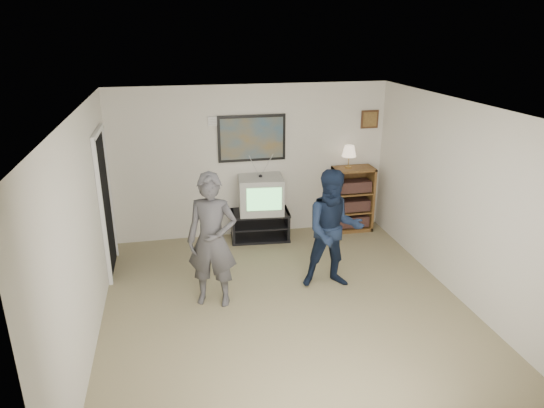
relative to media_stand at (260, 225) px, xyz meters
name	(u,v)px	position (x,y,z in m)	size (l,w,h in m)	color
room_shell	(282,207)	(-0.07, -1.88, 1.01)	(4.51, 5.00, 2.51)	#756A4A
media_stand	(260,225)	(0.00, 0.00, 0.00)	(0.99, 0.60, 0.48)	black
crt_television	(261,194)	(0.02, 0.00, 0.54)	(0.70, 0.59, 0.59)	#ABABA6
bookshelf	(352,199)	(1.62, 0.05, 0.32)	(0.68, 0.39, 1.11)	#58301A
table_lamp	(349,157)	(1.53, 0.08, 1.07)	(0.24, 0.24, 0.38)	beige
person_tall	(212,241)	(-0.94, -1.84, 0.62)	(0.63, 0.41, 1.72)	#414043
person_short	(334,230)	(0.67, -1.73, 0.58)	(0.79, 0.62, 1.63)	#121C32
controller_left	(212,206)	(-0.91, -1.63, 0.99)	(0.03, 0.11, 0.03)	white
controller_right	(326,204)	(0.63, -1.47, 0.85)	(0.03, 0.11, 0.03)	white
poster	(252,138)	(-0.07, 0.25, 1.41)	(1.10, 0.03, 0.75)	black
air_vent	(217,121)	(-0.62, 0.25, 1.71)	(0.28, 0.02, 0.14)	white
small_picture	(370,119)	(1.93, 0.25, 1.64)	(0.30, 0.03, 0.30)	black
doorway	(105,205)	(-2.31, -0.63, 0.76)	(0.03, 0.85, 2.00)	black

